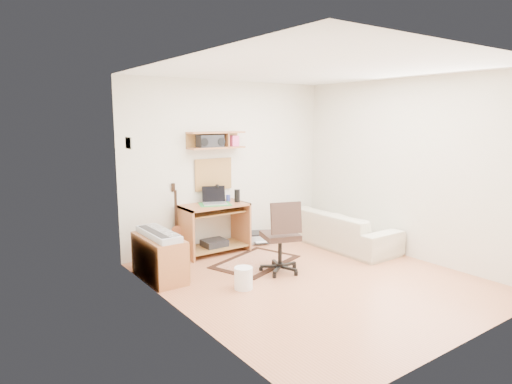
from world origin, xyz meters
TOP-DOWN VIEW (x-y plane):
  - floor at (0.00, 0.00)m, footprint 3.60×4.00m
  - ceiling at (0.00, 0.00)m, footprint 3.60×4.00m
  - back_wall at (0.00, 2.00)m, footprint 3.60×0.01m
  - left_wall at (-1.80, 0.00)m, footprint 0.01×4.00m
  - right_wall at (1.80, 0.00)m, footprint 0.01×4.00m
  - wall_shelf at (-0.30, 1.88)m, footprint 0.90×0.25m
  - cork_board at (-0.30, 1.98)m, footprint 0.64×0.03m
  - wall_photo at (-1.79, 1.50)m, footprint 0.02×0.20m
  - desk at (-0.45, 1.73)m, footprint 1.00×0.55m
  - laptop at (-0.44, 1.71)m, footprint 0.45×0.45m
  - speaker at (-0.06, 1.68)m, footprint 0.09×0.09m
  - desk_lamp at (-0.28, 1.87)m, footprint 0.09×0.09m
  - pencil_cup at (-0.13, 1.83)m, footprint 0.07×0.07m
  - boombox at (-0.41, 1.87)m, footprint 0.39×0.18m
  - rug at (-0.21, 0.98)m, footprint 1.39×1.15m
  - task_chair at (-0.17, 0.47)m, footprint 0.64×0.64m
  - cabinet at (-1.58, 1.17)m, footprint 0.40×0.90m
  - music_keyboard at (-1.58, 1.17)m, footprint 0.27×0.87m
  - guitar at (-0.99, 1.86)m, footprint 0.34×0.29m
  - waste_basket at (-0.90, 0.26)m, footprint 0.28×0.28m
  - printer at (0.45, 1.80)m, footprint 0.50×0.45m
  - sofa at (1.38, 0.87)m, footprint 0.56×1.93m

SIDE VIEW (x-z plane):
  - floor at x=0.00m, z-range -0.01..0.00m
  - rug at x=-0.21m, z-range 0.00..0.02m
  - printer at x=0.45m, z-range 0.01..0.16m
  - waste_basket at x=-0.90m, z-range 0.00..0.27m
  - cabinet at x=-1.58m, z-range 0.00..0.55m
  - desk at x=-0.45m, z-range 0.00..0.75m
  - sofa at x=1.38m, z-range 0.00..0.76m
  - task_chair at x=-0.17m, z-range 0.00..0.99m
  - guitar at x=-0.99m, z-range 0.00..1.10m
  - music_keyboard at x=-1.58m, z-range 0.55..0.63m
  - pencil_cup at x=-0.13m, z-range 0.75..0.85m
  - speaker at x=-0.06m, z-range 0.75..0.95m
  - laptop at x=-0.44m, z-range 0.75..1.02m
  - desk_lamp at x=-0.28m, z-range 0.75..1.03m
  - cork_board at x=-0.30m, z-range 0.92..1.42m
  - back_wall at x=0.00m, z-range 0.00..2.60m
  - left_wall at x=-1.80m, z-range 0.00..2.60m
  - right_wall at x=1.80m, z-range 0.00..2.60m
  - boombox at x=-0.41m, z-range 1.58..1.78m
  - wall_shelf at x=-0.30m, z-range 1.57..1.83m
  - wall_photo at x=-1.79m, z-range 1.65..1.79m
  - ceiling at x=0.00m, z-range 2.60..2.61m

